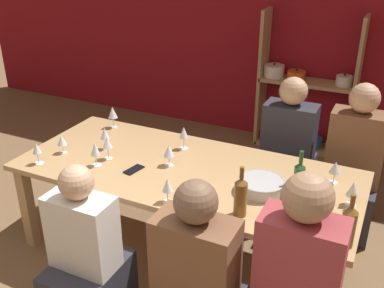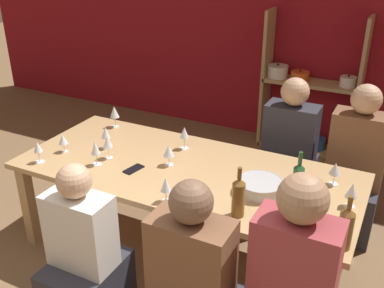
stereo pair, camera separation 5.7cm
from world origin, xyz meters
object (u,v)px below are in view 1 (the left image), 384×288
object	(u,v)px
wine_glass_white_a	(353,190)
wine_glass_white_e	(184,133)
wine_bottle_dark	(299,177)
wine_glass_white_b	(62,141)
wine_glass_empty_a	(107,143)
person_far_b	(351,178)
wine_bottle_green	(348,226)
person_far_a	(286,165)
wine_glass_empty_c	(37,149)
wine_glass_red_a	(105,134)
dining_table	(186,178)
wine_glass_empty_d	(335,168)
wine_glass_empty_b	(169,151)
mixing_bowl	(261,185)
wine_glass_white_d	(167,186)
cell_phone	(134,170)
shelf_unit	(302,104)
person_near_a	(87,270)
wine_bottle_amber	(241,196)
wine_glass_white_c	(95,150)
wine_glass_red_b	(113,113)

from	to	relation	value
wine_glass_white_a	wine_glass_white_e	xyz separation A→B (m)	(-1.27, 0.26, 0.02)
wine_bottle_dark	wine_glass_white_b	size ratio (longest dim) A/B	2.11
wine_glass_empty_a	wine_glass_white_a	world-z (taller)	wine_glass_empty_a
wine_glass_empty_a	person_far_b	world-z (taller)	person_far_b
wine_bottle_dark	wine_glass_white_a	bearing A→B (deg)	1.14
wine_bottle_green	wine_glass_white_a	world-z (taller)	wine_bottle_green
wine_bottle_green	person_far_a	size ratio (longest dim) A/B	0.26
wine_glass_empty_c	wine_glass_red_a	xyz separation A→B (m)	(0.29, 0.41, 0.01)
dining_table	wine_glass_white_e	bearing A→B (deg)	119.10
wine_bottle_green	wine_glass_empty_d	distance (m)	0.67
wine_bottle_dark	wine_glass_empty_b	world-z (taller)	wine_bottle_dark
mixing_bowl	wine_glass_white_d	size ratio (longest dim) A/B	1.79
wine_glass_empty_c	wine_glass_white_e	world-z (taller)	wine_glass_white_e
wine_bottle_green	person_far_b	distance (m)	1.32
wine_glass_white_d	cell_phone	world-z (taller)	wine_glass_white_d
wine_glass_empty_b	wine_glass_red_a	xyz separation A→B (m)	(-0.57, 0.03, 0.01)
shelf_unit	wine_glass_empty_c	size ratio (longest dim) A/B	9.37
wine_glass_white_a	wine_glass_empty_d	xyz separation A→B (m)	(-0.14, 0.23, 0.01)
dining_table	wine_glass_white_b	bearing A→B (deg)	-169.49
wine_glass_white_b	wine_glass_empty_c	world-z (taller)	wine_glass_empty_c
person_near_a	wine_bottle_amber	bearing A→B (deg)	32.84
wine_glass_empty_c	wine_glass_empty_d	world-z (taller)	wine_glass_empty_c
shelf_unit	wine_glass_empty_c	world-z (taller)	shelf_unit
shelf_unit	wine_glass_red_a	distance (m)	2.44
wine_bottle_dark	person_far_b	size ratio (longest dim) A/B	0.24
wine_bottle_amber	wine_glass_empty_c	bearing A→B (deg)	-179.41
wine_glass_empty_a	wine_glass_white_c	size ratio (longest dim) A/B	0.96
mixing_bowl	wine_glass_white_b	bearing A→B (deg)	-175.87
mixing_bowl	person_near_a	world-z (taller)	person_near_a
dining_table	cell_phone	xyz separation A→B (m)	(-0.32, -0.18, 0.08)
wine_bottle_dark	wine_glass_white_c	bearing A→B (deg)	-169.70
wine_bottle_amber	wine_glass_white_e	xyz separation A→B (m)	(-0.70, 0.66, -0.00)
wine_bottle_dark	wine_glass_white_b	distance (m)	1.75
wine_bottle_amber	wine_glass_white_c	size ratio (longest dim) A/B	1.72
wine_glass_white_d	shelf_unit	bearing A→B (deg)	84.84
wine_glass_red_b	wine_glass_empty_d	bearing A→B (deg)	-4.51
dining_table	wine_glass_empty_b	world-z (taller)	wine_glass_empty_b
wine_glass_empty_d	person_near_a	bearing A→B (deg)	-137.04
wine_glass_red_a	cell_phone	distance (m)	0.45
wine_glass_white_b	wine_glass_empty_d	distance (m)	1.97
wine_bottle_amber	mixing_bowl	bearing A→B (deg)	83.94
wine_glass_white_a	wine_glass_empty_c	world-z (taller)	wine_glass_empty_c
wine_glass_empty_d	person_far_b	xyz separation A→B (m)	(0.07, 0.61, -0.38)
wine_glass_white_a	wine_glass_empty_a	bearing A→B (deg)	-175.56
shelf_unit	wine_glass_white_e	xyz separation A→B (m)	(-0.49, -1.93, 0.32)
wine_bottle_dark	wine_glass_white_c	xyz separation A→B (m)	(-1.39, -0.25, 0.01)
wine_glass_white_a	wine_glass_white_c	xyz separation A→B (m)	(-1.71, -0.26, 0.02)
wine_glass_red_b	person_far_a	xyz separation A→B (m)	(1.40, 0.48, -0.40)
wine_glass_white_d	wine_glass_empty_c	distance (m)	1.08
shelf_unit	wine_glass_white_b	distance (m)	2.73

